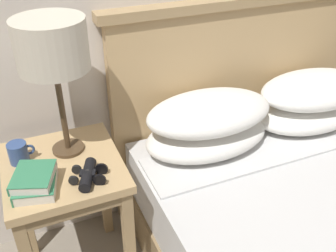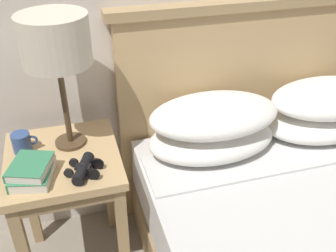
{
  "view_description": "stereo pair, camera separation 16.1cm",
  "coord_description": "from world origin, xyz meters",
  "px_view_note": "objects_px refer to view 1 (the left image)",
  "views": [
    {
      "loc": [
        -0.68,
        -0.62,
        1.61
      ],
      "look_at": [
        -0.15,
        0.64,
        0.75
      ],
      "focal_mm": 42.0,
      "sensor_mm": 36.0,
      "label": 1
    },
    {
      "loc": [
        -0.53,
        -0.67,
        1.61
      ],
      "look_at": [
        -0.15,
        0.64,
        0.75
      ],
      "focal_mm": 42.0,
      "sensor_mm": 36.0,
      "label": 2
    }
  ],
  "objects_px": {
    "table_lamp": "(52,48)",
    "coffee_mug": "(19,153)",
    "book_on_nightstand": "(35,184)",
    "binoculars_pair": "(88,174)",
    "book_stacked_on_top": "(33,177)",
    "nightstand": "(66,184)"
  },
  "relations": [
    {
      "from": "book_stacked_on_top",
      "to": "binoculars_pair",
      "type": "xyz_separation_m",
      "value": [
        0.19,
        -0.02,
        -0.03
      ]
    },
    {
      "from": "book_on_nightstand",
      "to": "binoculars_pair",
      "type": "bearing_deg",
      "value": -6.3
    },
    {
      "from": "book_on_nightstand",
      "to": "binoculars_pair",
      "type": "xyz_separation_m",
      "value": [
        0.19,
        -0.02,
        0.0
      ]
    },
    {
      "from": "book_on_nightstand",
      "to": "book_stacked_on_top",
      "type": "bearing_deg",
      "value": -159.58
    },
    {
      "from": "table_lamp",
      "to": "book_on_nightstand",
      "type": "distance_m",
      "value": 0.5
    },
    {
      "from": "coffee_mug",
      "to": "book_on_nightstand",
      "type": "bearing_deg",
      "value": -79.1
    },
    {
      "from": "book_on_nightstand",
      "to": "book_stacked_on_top",
      "type": "relative_size",
      "value": 1.03
    },
    {
      "from": "book_stacked_on_top",
      "to": "nightstand",
      "type": "bearing_deg",
      "value": 45.22
    },
    {
      "from": "nightstand",
      "to": "coffee_mug",
      "type": "xyz_separation_m",
      "value": [
        -0.15,
        0.08,
        0.15
      ]
    },
    {
      "from": "coffee_mug",
      "to": "table_lamp",
      "type": "bearing_deg",
      "value": 2.24
    },
    {
      "from": "nightstand",
      "to": "book_stacked_on_top",
      "type": "height_order",
      "value": "book_stacked_on_top"
    },
    {
      "from": "table_lamp",
      "to": "coffee_mug",
      "type": "distance_m",
      "value": 0.45
    },
    {
      "from": "table_lamp",
      "to": "book_stacked_on_top",
      "type": "xyz_separation_m",
      "value": [
        -0.16,
        -0.2,
        -0.39
      ]
    },
    {
      "from": "nightstand",
      "to": "binoculars_pair",
      "type": "height_order",
      "value": "binoculars_pair"
    },
    {
      "from": "table_lamp",
      "to": "book_on_nightstand",
      "type": "xyz_separation_m",
      "value": [
        -0.15,
        -0.2,
        -0.43
      ]
    },
    {
      "from": "table_lamp",
      "to": "book_on_nightstand",
      "type": "relative_size",
      "value": 2.67
    },
    {
      "from": "table_lamp",
      "to": "book_on_nightstand",
      "type": "height_order",
      "value": "table_lamp"
    },
    {
      "from": "table_lamp",
      "to": "book_stacked_on_top",
      "type": "height_order",
      "value": "table_lamp"
    },
    {
      "from": "nightstand",
      "to": "coffee_mug",
      "type": "height_order",
      "value": "coffee_mug"
    },
    {
      "from": "book_on_nightstand",
      "to": "binoculars_pair",
      "type": "height_order",
      "value": "binoculars_pair"
    },
    {
      "from": "table_lamp",
      "to": "coffee_mug",
      "type": "xyz_separation_m",
      "value": [
        -0.19,
        -0.01,
        -0.4
      ]
    },
    {
      "from": "nightstand",
      "to": "table_lamp",
      "type": "height_order",
      "value": "table_lamp"
    }
  ]
}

